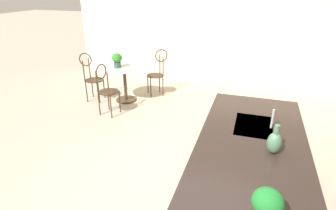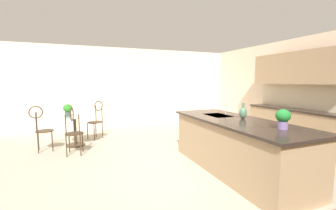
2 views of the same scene
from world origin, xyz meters
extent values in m
plane|color=#B2A893|center=(0.00, 0.00, 0.00)|extent=(40.00, 40.00, 0.00)
cube|color=beige|center=(0.00, 3.66, 1.35)|extent=(9.00, 0.12, 2.70)
cube|color=beige|center=(-4.26, 0.00, 1.35)|extent=(0.12, 7.80, 2.70)
cube|color=tan|center=(0.30, 0.85, 0.44)|extent=(2.70, 0.96, 0.88)
cube|color=#2D231E|center=(0.30, 0.85, 0.90)|extent=(2.80, 1.06, 0.04)
cube|color=#B2B5BA|center=(-0.25, 0.85, 0.91)|extent=(0.56, 0.40, 0.03)
cube|color=tan|center=(-0.40, 3.20, 0.44)|extent=(2.40, 0.60, 0.88)
cube|color=#2D231E|center=(-0.40, 3.20, 0.90)|extent=(2.44, 0.64, 0.04)
cube|color=beige|center=(-0.40, 3.36, 1.22)|extent=(2.40, 0.04, 0.60)
cube|color=tan|center=(-0.40, 3.18, 1.90)|extent=(2.40, 0.36, 0.76)
cylinder|color=#3D2D1E|center=(-2.42, -1.81, 0.01)|extent=(0.44, 0.44, 0.03)
cylinder|color=#3D2D1E|center=(-2.42, -1.81, 0.38)|extent=(0.07, 0.07, 0.69)
cylinder|color=#B2C6C1|center=(-2.42, -1.81, 0.73)|extent=(0.80, 0.80, 0.01)
cylinder|color=#3D2D1E|center=(-1.87, -1.93, 0.23)|extent=(0.03, 0.03, 0.45)
cylinder|color=#3D2D1E|center=(-1.83, -1.65, 0.23)|extent=(0.03, 0.03, 0.45)
cylinder|color=#3D2D1E|center=(-1.60, -1.97, 0.23)|extent=(0.03, 0.03, 0.45)
cylinder|color=#3D2D1E|center=(-1.55, -1.69, 0.23)|extent=(0.03, 0.03, 0.45)
cylinder|color=#3D2D1E|center=(-1.71, -1.81, 0.46)|extent=(0.43, 0.43, 0.02)
cylinder|color=#3D2D1E|center=(-1.58, -1.96, 0.68)|extent=(0.03, 0.03, 0.45)
cylinder|color=#3D2D1E|center=(-1.54, -1.70, 0.68)|extent=(0.03, 0.03, 0.45)
torus|color=#3D2D1E|center=(-1.56, -1.83, 0.90)|extent=(0.28, 0.07, 0.28)
cylinder|color=#3D2D1E|center=(-2.39, -2.32, 0.23)|extent=(0.03, 0.03, 0.45)
cylinder|color=#3D2D1E|center=(-2.12, -2.29, 0.23)|extent=(0.03, 0.03, 0.45)
cylinder|color=#3D2D1E|center=(-2.36, -2.60, 0.23)|extent=(0.03, 0.03, 0.45)
cylinder|color=#3D2D1E|center=(-2.08, -2.56, 0.23)|extent=(0.03, 0.03, 0.45)
cylinder|color=#3D2D1E|center=(-2.24, -2.44, 0.46)|extent=(0.42, 0.42, 0.02)
cylinder|color=#3D2D1E|center=(-2.35, -2.61, 0.68)|extent=(0.03, 0.03, 0.45)
cylinder|color=#3D2D1E|center=(-2.09, -2.58, 0.68)|extent=(0.03, 0.03, 0.45)
torus|color=#3D2D1E|center=(-2.22, -2.59, 0.90)|extent=(0.06, 0.28, 0.28)
cylinder|color=#3D2D1E|center=(-2.74, -1.35, 0.23)|extent=(0.03, 0.03, 0.45)
cylinder|color=#3D2D1E|center=(-2.97, -1.51, 0.23)|extent=(0.03, 0.03, 0.45)
cylinder|color=#3D2D1E|center=(-2.90, -1.12, 0.23)|extent=(0.03, 0.03, 0.45)
cylinder|color=#3D2D1E|center=(-3.13, -1.28, 0.23)|extent=(0.03, 0.03, 0.45)
cylinder|color=#3D2D1E|center=(-2.94, -1.32, 0.46)|extent=(0.53, 0.53, 0.02)
cylinder|color=#3D2D1E|center=(-2.92, -1.12, 0.68)|extent=(0.03, 0.03, 0.45)
cylinder|color=#3D2D1E|center=(-3.13, -1.27, 0.68)|extent=(0.03, 0.03, 0.45)
torus|color=#3D2D1E|center=(-3.02, -1.19, 0.90)|extent=(0.18, 0.25, 0.28)
cylinder|color=#B2B5BA|center=(-0.25, 1.03, 1.03)|extent=(0.02, 0.02, 0.22)
cylinder|color=#385147|center=(-2.40, -1.95, 0.80)|extent=(0.14, 0.14, 0.12)
ellipsoid|color=#2E7E28|center=(-2.40, -1.95, 0.94)|extent=(0.21, 0.21, 0.19)
cylinder|color=#7A669E|center=(1.15, 0.96, 0.97)|extent=(0.14, 0.14, 0.11)
ellipsoid|color=#1F7A2F|center=(1.15, 0.96, 1.11)|extent=(0.20, 0.20, 0.18)
ellipsoid|color=#4C7A5B|center=(0.25, 1.03, 1.02)|extent=(0.13, 0.13, 0.21)
cylinder|color=#4C7A5B|center=(0.25, 1.03, 1.17)|extent=(0.04, 0.04, 0.08)
camera|label=1|loc=(2.59, 0.77, 2.36)|focal=29.36mm
camera|label=2|loc=(3.37, -1.66, 1.59)|focal=23.54mm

